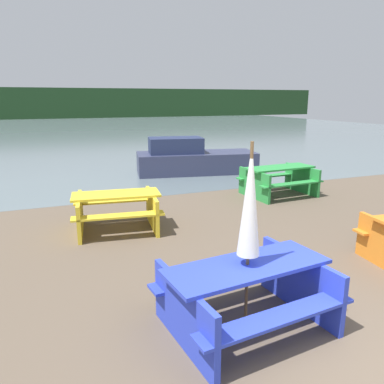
{
  "coord_description": "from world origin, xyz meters",
  "views": [
    {
      "loc": [
        -2.79,
        -2.12,
        2.57
      ],
      "look_at": [
        -0.23,
        4.27,
        0.85
      ],
      "focal_mm": 35.0,
      "sensor_mm": 36.0,
      "label": 1
    }
  ],
  "objects_px": {
    "picnic_table_yellow": "(117,208)",
    "boat": "(193,159)",
    "picnic_table_blue": "(247,289)",
    "umbrella_white": "(250,201)",
    "picnic_table_green": "(279,178)"
  },
  "relations": [
    {
      "from": "picnic_table_green",
      "to": "umbrella_white",
      "type": "relative_size",
      "value": 0.91
    },
    {
      "from": "picnic_table_blue",
      "to": "boat",
      "type": "height_order",
      "value": "boat"
    },
    {
      "from": "picnic_table_yellow",
      "to": "umbrella_white",
      "type": "bearing_deg",
      "value": -79.08
    },
    {
      "from": "boat",
      "to": "picnic_table_yellow",
      "type": "bearing_deg",
      "value": -115.62
    },
    {
      "from": "picnic_table_green",
      "to": "umbrella_white",
      "type": "height_order",
      "value": "umbrella_white"
    },
    {
      "from": "picnic_table_blue",
      "to": "picnic_table_yellow",
      "type": "relative_size",
      "value": 1.08
    },
    {
      "from": "picnic_table_green",
      "to": "boat",
      "type": "distance_m",
      "value": 3.97
    },
    {
      "from": "picnic_table_yellow",
      "to": "boat",
      "type": "relative_size",
      "value": 0.43
    },
    {
      "from": "picnic_table_blue",
      "to": "umbrella_white",
      "type": "xyz_separation_m",
      "value": [
        -0.0,
        0.0,
        1.04
      ]
    },
    {
      "from": "picnic_table_blue",
      "to": "picnic_table_yellow",
      "type": "distance_m",
      "value": 3.93
    },
    {
      "from": "boat",
      "to": "picnic_table_green",
      "type": "bearing_deg",
      "value": -65.25
    },
    {
      "from": "picnic_table_yellow",
      "to": "boat",
      "type": "bearing_deg",
      "value": 53.89
    },
    {
      "from": "picnic_table_blue",
      "to": "picnic_table_green",
      "type": "distance_m",
      "value": 6.33
    },
    {
      "from": "picnic_table_green",
      "to": "picnic_table_yellow",
      "type": "bearing_deg",
      "value": -166.12
    },
    {
      "from": "picnic_table_blue",
      "to": "umbrella_white",
      "type": "distance_m",
      "value": 1.04
    }
  ]
}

